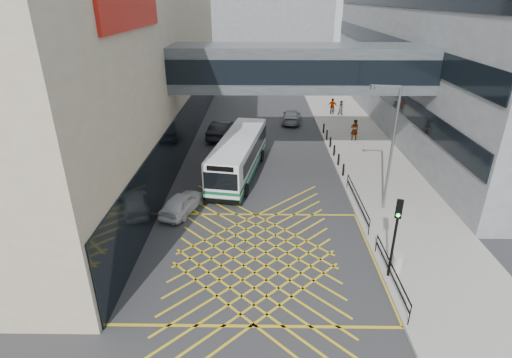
{
  "coord_description": "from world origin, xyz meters",
  "views": [
    {
      "loc": [
        0.26,
        -16.56,
        12.05
      ],
      "look_at": [
        0.0,
        4.0,
        2.6
      ],
      "focal_mm": 28.0,
      "sensor_mm": 36.0,
      "label": 1
    }
  ],
  "objects_px": {
    "car_dark": "(222,129)",
    "pedestrian_c": "(332,106)",
    "car_silver": "(292,116)",
    "car_white": "(182,203)",
    "street_lamp": "(390,142)",
    "pedestrian_a": "(354,130)",
    "bus": "(239,155)",
    "pedestrian_b": "(341,108)",
    "traffic_light": "(396,228)",
    "litter_bin": "(398,263)"
  },
  "relations": [
    {
      "from": "street_lamp",
      "to": "car_silver",
      "type": "bearing_deg",
      "value": 110.75
    },
    {
      "from": "pedestrian_c",
      "to": "litter_bin",
      "type": "bearing_deg",
      "value": 105.72
    },
    {
      "from": "pedestrian_b",
      "to": "car_silver",
      "type": "bearing_deg",
      "value": -153.17
    },
    {
      "from": "car_dark",
      "to": "car_silver",
      "type": "relative_size",
      "value": 1.15
    },
    {
      "from": "car_silver",
      "to": "bus",
      "type": "bearing_deg",
      "value": 76.91
    },
    {
      "from": "car_dark",
      "to": "pedestrian_a",
      "type": "xyz_separation_m",
      "value": [
        11.99,
        -1.07,
        0.31
      ]
    },
    {
      "from": "bus",
      "to": "traffic_light",
      "type": "height_order",
      "value": "traffic_light"
    },
    {
      "from": "bus",
      "to": "pedestrian_c",
      "type": "bearing_deg",
      "value": 69.38
    },
    {
      "from": "car_white",
      "to": "pedestrian_a",
      "type": "height_order",
      "value": "pedestrian_a"
    },
    {
      "from": "bus",
      "to": "pedestrian_b",
      "type": "relative_size",
      "value": 6.66
    },
    {
      "from": "car_white",
      "to": "car_dark",
      "type": "bearing_deg",
      "value": -76.04
    },
    {
      "from": "pedestrian_c",
      "to": "traffic_light",
      "type": "bearing_deg",
      "value": 104.63
    },
    {
      "from": "litter_bin",
      "to": "pedestrian_b",
      "type": "xyz_separation_m",
      "value": [
        2.25,
        27.22,
        0.39
      ]
    },
    {
      "from": "car_dark",
      "to": "pedestrian_c",
      "type": "height_order",
      "value": "pedestrian_c"
    },
    {
      "from": "car_white",
      "to": "car_dark",
      "type": "relative_size",
      "value": 0.78
    },
    {
      "from": "car_white",
      "to": "street_lamp",
      "type": "relative_size",
      "value": 0.53
    },
    {
      "from": "bus",
      "to": "traffic_light",
      "type": "relative_size",
      "value": 2.58
    },
    {
      "from": "car_silver",
      "to": "traffic_light",
      "type": "relative_size",
      "value": 1.09
    },
    {
      "from": "car_dark",
      "to": "litter_bin",
      "type": "xyz_separation_m",
      "value": [
        10.09,
        -19.97,
        -0.24
      ]
    },
    {
      "from": "car_dark",
      "to": "pedestrian_a",
      "type": "distance_m",
      "value": 12.04
    },
    {
      "from": "car_white",
      "to": "car_silver",
      "type": "xyz_separation_m",
      "value": [
        7.95,
        19.17,
        0.06
      ]
    },
    {
      "from": "pedestrian_b",
      "to": "pedestrian_c",
      "type": "height_order",
      "value": "pedestrian_c"
    },
    {
      "from": "car_dark",
      "to": "street_lamp",
      "type": "relative_size",
      "value": 0.68
    },
    {
      "from": "pedestrian_b",
      "to": "litter_bin",
      "type": "bearing_deg",
      "value": -90.03
    },
    {
      "from": "pedestrian_c",
      "to": "car_silver",
      "type": "bearing_deg",
      "value": 48.98
    },
    {
      "from": "pedestrian_c",
      "to": "car_white",
      "type": "bearing_deg",
      "value": 78.59
    },
    {
      "from": "car_dark",
      "to": "car_silver",
      "type": "distance_m",
      "value": 8.41
    },
    {
      "from": "pedestrian_b",
      "to": "pedestrian_c",
      "type": "bearing_deg",
      "value": 156.15
    },
    {
      "from": "car_dark",
      "to": "pedestrian_c",
      "type": "bearing_deg",
      "value": -134.7
    },
    {
      "from": "bus",
      "to": "street_lamp",
      "type": "distance_m",
      "value": 10.8
    },
    {
      "from": "car_silver",
      "to": "pedestrian_c",
      "type": "xyz_separation_m",
      "value": [
        4.67,
        2.75,
        0.33
      ]
    },
    {
      "from": "car_silver",
      "to": "pedestrian_a",
      "type": "bearing_deg",
      "value": 137.05
    },
    {
      "from": "bus",
      "to": "traffic_light",
      "type": "xyz_separation_m",
      "value": [
        7.51,
        -11.98,
        1.27
      ]
    },
    {
      "from": "car_silver",
      "to": "litter_bin",
      "type": "relative_size",
      "value": 5.6
    },
    {
      "from": "car_dark",
      "to": "litter_bin",
      "type": "bearing_deg",
      "value": 128.07
    },
    {
      "from": "car_white",
      "to": "traffic_light",
      "type": "height_order",
      "value": "traffic_light"
    },
    {
      "from": "bus",
      "to": "litter_bin",
      "type": "xyz_separation_m",
      "value": [
        8.08,
        -11.48,
        -0.99
      ]
    },
    {
      "from": "pedestrian_a",
      "to": "car_white",
      "type": "bearing_deg",
      "value": 35.93
    },
    {
      "from": "car_white",
      "to": "bus",
      "type": "bearing_deg",
      "value": -100.58
    },
    {
      "from": "bus",
      "to": "traffic_light",
      "type": "bearing_deg",
      "value": -48.37
    },
    {
      "from": "litter_bin",
      "to": "pedestrian_a",
      "type": "xyz_separation_m",
      "value": [
        1.89,
        18.9,
        0.56
      ]
    },
    {
      "from": "street_lamp",
      "to": "pedestrian_c",
      "type": "height_order",
      "value": "street_lamp"
    },
    {
      "from": "car_silver",
      "to": "pedestrian_b",
      "type": "height_order",
      "value": "pedestrian_b"
    },
    {
      "from": "car_dark",
      "to": "car_silver",
      "type": "xyz_separation_m",
      "value": [
        6.77,
        4.99,
        -0.11
      ]
    },
    {
      "from": "car_silver",
      "to": "car_white",
      "type": "bearing_deg",
      "value": 73.82
    },
    {
      "from": "street_lamp",
      "to": "litter_bin",
      "type": "distance_m",
      "value": 7.36
    },
    {
      "from": "traffic_light",
      "to": "pedestrian_c",
      "type": "distance_m",
      "value": 28.33
    },
    {
      "from": "traffic_light",
      "to": "street_lamp",
      "type": "distance_m",
      "value": 7.04
    },
    {
      "from": "pedestrian_b",
      "to": "pedestrian_c",
      "type": "distance_m",
      "value": 1.02
    },
    {
      "from": "car_silver",
      "to": "traffic_light",
      "type": "xyz_separation_m",
      "value": [
        2.76,
        -25.46,
        2.13
      ]
    }
  ]
}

